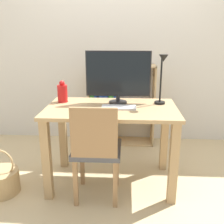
{
  "coord_description": "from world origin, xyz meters",
  "views": [
    {
      "loc": [
        0.14,
        -2.22,
        1.39
      ],
      "look_at": [
        0.0,
        0.1,
        0.67
      ],
      "focal_mm": 42.0,
      "sensor_mm": 36.0,
      "label": 1
    }
  ],
  "objects_px": {
    "monitor": "(118,75)",
    "basket": "(1,181)",
    "keyboard": "(119,107)",
    "chair": "(96,149)",
    "bookshelf": "(111,107)",
    "desk_lamp": "(162,75)",
    "vase": "(62,93)"
  },
  "relations": [
    {
      "from": "keyboard",
      "to": "desk_lamp",
      "type": "height_order",
      "value": "desk_lamp"
    },
    {
      "from": "chair",
      "to": "bookshelf",
      "type": "relative_size",
      "value": 0.85
    },
    {
      "from": "bookshelf",
      "to": "basket",
      "type": "bearing_deg",
      "value": -127.24
    },
    {
      "from": "chair",
      "to": "vase",
      "type": "bearing_deg",
      "value": 128.15
    },
    {
      "from": "keyboard",
      "to": "vase",
      "type": "distance_m",
      "value": 0.58
    },
    {
      "from": "keyboard",
      "to": "chair",
      "type": "relative_size",
      "value": 0.35
    },
    {
      "from": "monitor",
      "to": "bookshelf",
      "type": "height_order",
      "value": "monitor"
    },
    {
      "from": "vase",
      "to": "basket",
      "type": "distance_m",
      "value": 0.96
    },
    {
      "from": "monitor",
      "to": "basket",
      "type": "distance_m",
      "value": 1.42
    },
    {
      "from": "chair",
      "to": "basket",
      "type": "distance_m",
      "value": 0.94
    },
    {
      "from": "bookshelf",
      "to": "basket",
      "type": "distance_m",
      "value": 1.54
    },
    {
      "from": "monitor",
      "to": "basket",
      "type": "bearing_deg",
      "value": -159.85
    },
    {
      "from": "keyboard",
      "to": "bookshelf",
      "type": "relative_size",
      "value": 0.3
    },
    {
      "from": "keyboard",
      "to": "chair",
      "type": "bearing_deg",
      "value": -125.49
    },
    {
      "from": "keyboard",
      "to": "chair",
      "type": "distance_m",
      "value": 0.41
    },
    {
      "from": "keyboard",
      "to": "desk_lamp",
      "type": "xyz_separation_m",
      "value": [
        0.37,
        0.12,
        0.27
      ]
    },
    {
      "from": "desk_lamp",
      "to": "bookshelf",
      "type": "relative_size",
      "value": 0.45
    },
    {
      "from": "keyboard",
      "to": "bookshelf",
      "type": "distance_m",
      "value": 1.04
    },
    {
      "from": "bookshelf",
      "to": "desk_lamp",
      "type": "bearing_deg",
      "value": -59.68
    },
    {
      "from": "monitor",
      "to": "chair",
      "type": "bearing_deg",
      "value": -110.79
    },
    {
      "from": "desk_lamp",
      "to": "bookshelf",
      "type": "distance_m",
      "value": 1.15
    },
    {
      "from": "monitor",
      "to": "basket",
      "type": "relative_size",
      "value": 1.39
    },
    {
      "from": "monitor",
      "to": "desk_lamp",
      "type": "distance_m",
      "value": 0.39
    },
    {
      "from": "basket",
      "to": "chair",
      "type": "bearing_deg",
      "value": -3.03
    },
    {
      "from": "vase",
      "to": "desk_lamp",
      "type": "relative_size",
      "value": 0.45
    },
    {
      "from": "desk_lamp",
      "to": "basket",
      "type": "height_order",
      "value": "desk_lamp"
    },
    {
      "from": "keyboard",
      "to": "desk_lamp",
      "type": "distance_m",
      "value": 0.48
    },
    {
      "from": "monitor",
      "to": "keyboard",
      "type": "relative_size",
      "value": 1.96
    },
    {
      "from": "bookshelf",
      "to": "keyboard",
      "type": "bearing_deg",
      "value": -82.09
    },
    {
      "from": "monitor",
      "to": "vase",
      "type": "relative_size",
      "value": 2.88
    },
    {
      "from": "vase",
      "to": "bookshelf",
      "type": "relative_size",
      "value": 0.2
    },
    {
      "from": "vase",
      "to": "basket",
      "type": "height_order",
      "value": "vase"
    }
  ]
}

